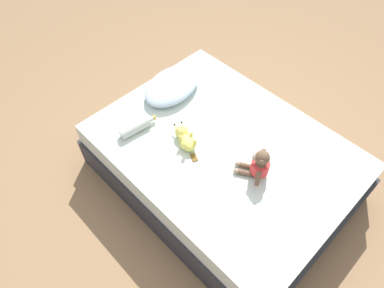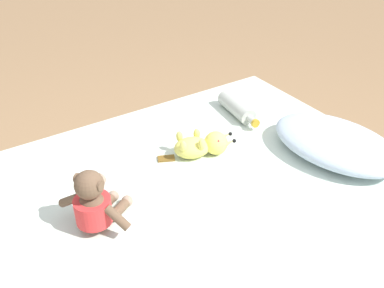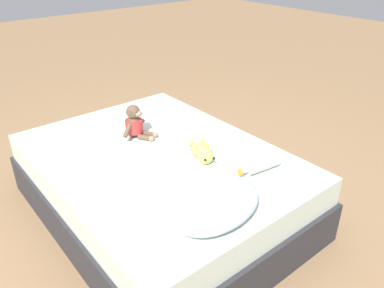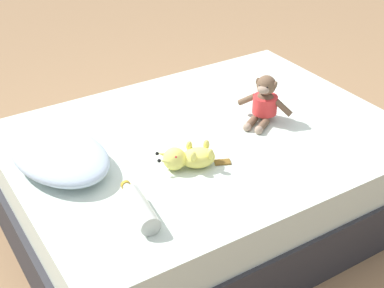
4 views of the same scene
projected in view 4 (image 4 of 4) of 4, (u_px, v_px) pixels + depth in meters
ground_plane at (205, 211)px, 2.85m from camera, size 16.00×16.00×0.00m
bed at (205, 175)px, 2.73m from camera, size 1.39×1.87×0.46m
pillow at (59, 155)px, 2.35m from camera, size 0.61×0.46×0.12m
plush_monkey at (264, 103)px, 2.68m from camera, size 0.26×0.25×0.24m
plush_yellow_creature at (188, 158)px, 2.35m from camera, size 0.18×0.32×0.10m
glass_bottle at (140, 208)px, 2.07m from camera, size 0.30×0.11×0.08m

